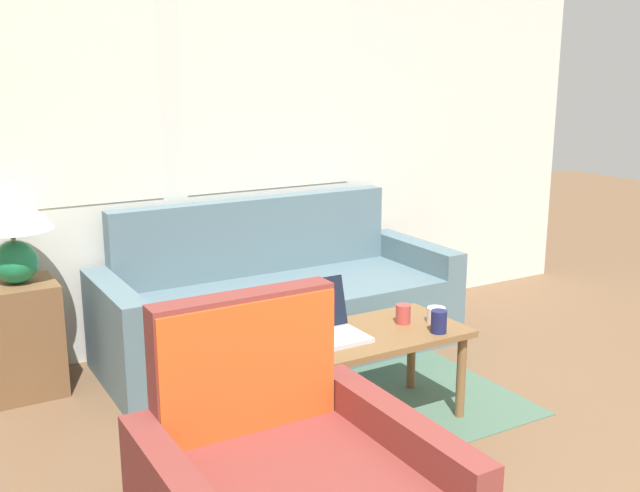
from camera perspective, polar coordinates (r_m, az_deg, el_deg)
The scene contains 10 objects.
wall_back at distance 4.41m, azimuth -10.40°, elevation 9.08°, with size 6.00×0.06×2.60m.
rug at distance 4.01m, azimuth -0.30°, elevation -10.46°, with size 1.64×1.77×0.01m.
couch at distance 4.38m, azimuth -3.35°, elevation -4.71°, with size 2.05×0.81×0.87m.
side_table at distance 4.11m, azimuth -21.68°, elevation -6.54°, with size 0.35×0.35×0.58m.
table_lamp at distance 3.95m, azimuth -22.46°, elevation 1.95°, with size 0.39×0.39×0.50m.
coffee_table at distance 3.49m, azimuth 3.63°, elevation -7.49°, with size 0.91×0.49×0.44m.
laptop at distance 3.38m, azimuth 0.11°, elevation -6.13°, with size 0.35×0.30×0.24m.
cup_navy at distance 3.59m, azimuth 6.35°, elevation -5.17°, with size 0.07×0.07×0.09m.
cup_yellow at distance 3.63m, azimuth 8.84°, elevation -5.21°, with size 0.09×0.09×0.07m.
cup_white at distance 3.49m, azimuth 9.04°, elevation -5.71°, with size 0.07×0.07×0.11m.
Camera 1 is at (-1.51, -0.24, 1.64)m, focal length 42.00 mm.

